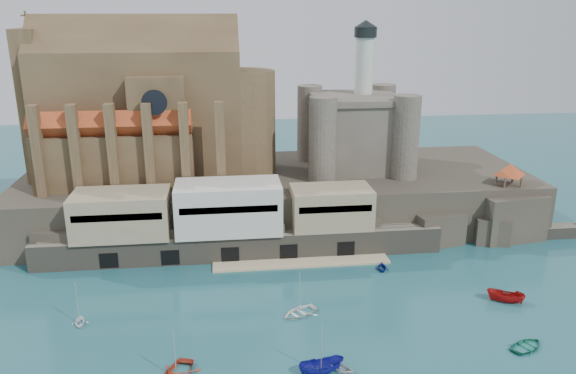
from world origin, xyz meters
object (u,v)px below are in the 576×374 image
Objects in this scene: pavilion at (510,171)px; church at (151,113)px; castle_keep at (355,128)px; boat_2 at (321,372)px; boat_1 at (342,371)px.

church is at bearing 166.52° from pavilion.
castle_keep is 4.58× the size of pavilion.
castle_keep is at bearing 149.82° from pavilion.
church reaches higher than boat_2.
castle_keep is 58.50m from boat_2.
church is 15.09× the size of boat_1.
pavilion is 56.39m from boat_1.
castle_keep is 30.50m from pavilion.
pavilion reaches higher than boat_2.
pavilion is 58.11m from boat_2.
pavilion is at bearing -53.85° from boat_2.
pavilion is 2.06× the size of boat_1.
boat_1 is at bearing -97.66° from boat_2.
boat_2 is at bearing -65.89° from church.
boat_1 is (-13.57, -53.26, -18.31)m from castle_keep.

